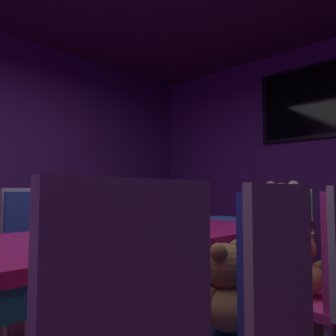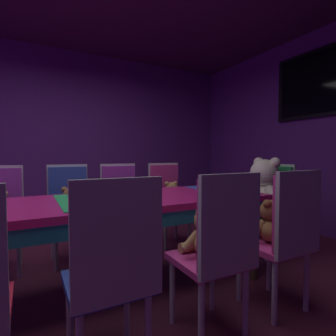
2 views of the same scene
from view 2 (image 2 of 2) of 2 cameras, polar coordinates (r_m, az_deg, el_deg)
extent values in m
plane|color=#591E33|center=(2.32, -18.05, -25.15)|extent=(7.90, 7.90, 0.00)
cube|color=#59267F|center=(4.09, 32.30, 6.78)|extent=(5.20, 0.12, 2.80)
cube|color=#59267F|center=(4.65, -23.93, 6.44)|extent=(0.12, 6.40, 2.80)
cube|color=#C61E72|center=(2.09, -18.34, -7.52)|extent=(0.90, 3.08, 0.05)
cube|color=teal|center=(2.10, -18.31, -9.53)|extent=(0.88, 3.02, 0.10)
cylinder|color=#4C3826|center=(2.50, 18.11, -14.56)|extent=(0.07, 0.07, 0.69)
cylinder|color=#4C3826|center=(3.06, 7.50, -11.23)|extent=(0.07, 0.07, 0.69)
cube|color=green|center=(2.08, -18.36, -6.76)|extent=(0.77, 0.32, 0.01)
cube|color=blue|center=(2.64, 11.04, -4.69)|extent=(0.77, 0.32, 0.01)
cube|color=#B2B2B7|center=(3.03, -32.64, -4.75)|extent=(0.03, 0.41, 0.55)
cylinder|color=#B2B2B7|center=(2.77, -29.55, -15.95)|extent=(0.04, 0.04, 0.42)
cylinder|color=#B2B2B7|center=(3.08, -29.39, -14.07)|extent=(0.04, 0.04, 0.42)
sphere|color=#9E7247|center=(2.82, -31.83, -4.76)|extent=(0.06, 0.06, 0.06)
cylinder|color=#9E7247|center=(2.81, -31.02, -8.42)|extent=(0.05, 0.13, 0.12)
cylinder|color=#9E7247|center=(2.74, -32.01, -10.11)|extent=(0.06, 0.14, 0.06)
cube|color=#2D47B2|center=(2.88, -20.26, -10.29)|extent=(0.40, 0.40, 0.04)
cube|color=#2D47B2|center=(3.01, -20.82, -4.52)|extent=(0.05, 0.38, 0.50)
cube|color=#B2B2B7|center=(3.03, -20.87, -4.48)|extent=(0.03, 0.41, 0.55)
cylinder|color=#B2B2B7|center=(2.82, -16.38, -15.39)|extent=(0.04, 0.04, 0.42)
cylinder|color=#B2B2B7|center=(2.78, -23.12, -15.79)|extent=(0.04, 0.04, 0.42)
cylinder|color=#B2B2B7|center=(3.12, -17.61, -13.62)|extent=(0.04, 0.04, 0.42)
cylinder|color=#B2B2B7|center=(3.08, -23.65, -13.93)|extent=(0.04, 0.04, 0.42)
ellipsoid|color=olive|center=(2.86, -20.30, -8.23)|extent=(0.19, 0.19, 0.15)
sphere|color=olive|center=(2.82, -20.30, -5.52)|extent=(0.15, 0.15, 0.15)
sphere|color=#AE7747|center=(2.77, -20.15, -5.91)|extent=(0.06, 0.06, 0.06)
sphere|color=olive|center=(2.84, -19.20, -4.27)|extent=(0.06, 0.06, 0.06)
sphere|color=olive|center=(2.82, -21.54, -4.35)|extent=(0.06, 0.06, 0.06)
cylinder|color=olive|center=(2.83, -18.24, -7.99)|extent=(0.05, 0.14, 0.13)
cylinder|color=olive|center=(2.81, -22.17, -8.15)|extent=(0.05, 0.14, 0.13)
cylinder|color=olive|center=(2.76, -18.86, -9.73)|extent=(0.07, 0.14, 0.07)
cylinder|color=olive|center=(2.74, -20.99, -9.83)|extent=(0.07, 0.14, 0.07)
cube|color=purple|center=(2.98, -9.53, -9.73)|extent=(0.40, 0.40, 0.04)
cube|color=purple|center=(3.10, -10.63, -4.18)|extent=(0.05, 0.38, 0.50)
cube|color=#B2B2B7|center=(3.12, -10.75, -4.14)|extent=(0.03, 0.41, 0.55)
cylinder|color=#B2B2B7|center=(2.95, -5.42, -14.47)|extent=(0.04, 0.04, 0.42)
cylinder|color=#B2B2B7|center=(2.85, -11.60, -15.15)|extent=(0.04, 0.04, 0.42)
cylinder|color=#B2B2B7|center=(3.23, -7.66, -12.92)|extent=(0.04, 0.04, 0.42)
cylinder|color=#B2B2B7|center=(3.14, -13.30, -13.44)|extent=(0.04, 0.04, 0.42)
ellipsoid|color=#9E7247|center=(2.96, -9.54, -7.97)|extent=(0.17, 0.17, 0.13)
sphere|color=#9E7247|center=(2.93, -9.47, -5.70)|extent=(0.13, 0.13, 0.13)
sphere|color=tan|center=(2.89, -9.18, -6.02)|extent=(0.05, 0.05, 0.05)
sphere|color=#9E7247|center=(2.95, -8.65, -4.65)|extent=(0.05, 0.05, 0.05)
sphere|color=#9E7247|center=(2.92, -10.51, -4.74)|extent=(0.05, 0.05, 0.05)
cylinder|color=#9E7247|center=(2.95, -7.79, -7.72)|extent=(0.05, 0.12, 0.11)
cylinder|color=#9E7247|center=(2.90, -10.90, -7.93)|extent=(0.05, 0.12, 0.11)
cylinder|color=#9E7247|center=(2.88, -8.00, -9.16)|extent=(0.06, 0.12, 0.06)
cylinder|color=#9E7247|center=(2.85, -9.69, -9.29)|extent=(0.06, 0.12, 0.06)
cube|color=#CC338C|center=(3.22, 0.66, -8.75)|extent=(0.40, 0.40, 0.04)
cube|color=#CC338C|center=(3.34, -0.83, -3.65)|extent=(0.05, 0.38, 0.50)
cube|color=#B2B2B7|center=(3.35, -1.00, -3.62)|extent=(0.03, 0.41, 0.55)
cylinder|color=#B2B2B7|center=(3.22, 4.63, -12.97)|extent=(0.04, 0.04, 0.42)
cylinder|color=#B2B2B7|center=(3.07, -0.56, -13.78)|extent=(0.04, 0.04, 0.42)
cylinder|color=#B2B2B7|center=(3.48, 1.72, -11.74)|extent=(0.04, 0.04, 0.42)
cylinder|color=#B2B2B7|center=(3.34, -3.16, -12.38)|extent=(0.04, 0.04, 0.42)
ellipsoid|color=#9E7247|center=(3.20, 0.66, -6.91)|extent=(0.19, 0.19, 0.15)
sphere|color=#9E7247|center=(3.17, 0.81, -4.48)|extent=(0.15, 0.15, 0.15)
sphere|color=tan|center=(3.12, 1.28, -4.80)|extent=(0.06, 0.06, 0.06)
sphere|color=#9E7247|center=(3.20, 1.57, -3.36)|extent=(0.06, 0.06, 0.06)
sphere|color=#9E7247|center=(3.15, -0.26, -3.46)|extent=(0.06, 0.06, 0.06)
cylinder|color=#9E7247|center=(3.21, 2.52, -6.60)|extent=(0.05, 0.14, 0.13)
cylinder|color=#9E7247|center=(3.12, -0.55, -6.88)|extent=(0.05, 0.14, 0.13)
cylinder|color=#9E7247|center=(3.13, 2.60, -8.11)|extent=(0.07, 0.14, 0.07)
cylinder|color=#9E7247|center=(3.08, 0.95, -8.28)|extent=(0.07, 0.14, 0.07)
cube|color=#2D47B2|center=(1.49, -13.12, -22.89)|extent=(0.40, 0.40, 0.04)
cube|color=#2D47B2|center=(1.23, -11.02, -14.97)|extent=(0.05, 0.38, 0.50)
cube|color=#B2B2B7|center=(1.21, -10.71, -15.27)|extent=(0.03, 0.41, 0.55)
cylinder|color=#B2B2B7|center=(1.52, -4.24, -32.30)|extent=(0.04, 0.04, 0.42)
cylinder|color=#B2B2B7|center=(1.77, -8.92, -26.78)|extent=(0.04, 0.04, 0.42)
cylinder|color=#B2B2B7|center=(1.71, -20.49, -28.12)|extent=(0.04, 0.04, 0.42)
ellipsoid|color=olive|center=(1.45, -13.17, -19.03)|extent=(0.20, 0.20, 0.16)
sphere|color=olive|center=(1.41, -13.43, -13.34)|extent=(0.16, 0.16, 0.16)
sphere|color=#AE7747|center=(1.47, -13.97, -13.23)|extent=(0.06, 0.06, 0.06)
sphere|color=olive|center=(1.37, -15.74, -11.32)|extent=(0.06, 0.06, 0.06)
sphere|color=olive|center=(1.40, -10.84, -10.96)|extent=(0.06, 0.06, 0.06)
cylinder|color=olive|center=(1.46, -17.61, -18.23)|extent=(0.06, 0.14, 0.13)
cylinder|color=olive|center=(1.50, -9.74, -17.47)|extent=(0.06, 0.14, 0.13)
cylinder|color=olive|center=(1.57, -16.42, -19.34)|extent=(0.07, 0.15, 0.07)
cylinder|color=olive|center=(1.59, -12.48, -18.97)|extent=(0.07, 0.15, 0.07)
cube|color=#CC338C|center=(1.73, 8.60, -19.08)|extent=(0.40, 0.40, 0.04)
cube|color=#CC338C|center=(1.51, 12.83, -11.57)|extent=(0.05, 0.38, 0.50)
cube|color=#B2B2B7|center=(1.50, 13.39, -11.73)|extent=(0.03, 0.41, 0.55)
cylinder|color=#B2B2B7|center=(1.81, 16.44, -26.11)|extent=(0.04, 0.04, 0.42)
cylinder|color=#B2B2B7|center=(1.64, 7.21, -29.52)|extent=(0.04, 0.04, 0.42)
cylinder|color=#B2B2B7|center=(2.03, 9.56, -22.76)|extent=(0.04, 0.04, 0.42)
cylinder|color=#B2B2B7|center=(1.87, 0.95, -25.06)|extent=(0.04, 0.04, 0.42)
ellipsoid|color=#9E7247|center=(1.69, 8.63, -15.79)|extent=(0.19, 0.19, 0.15)
sphere|color=#9E7247|center=(1.67, 8.31, -11.14)|extent=(0.15, 0.15, 0.15)
sphere|color=tan|center=(1.71, 7.25, -11.17)|extent=(0.06, 0.06, 0.06)
sphere|color=#9E7247|center=(1.61, 7.01, -9.55)|extent=(0.06, 0.06, 0.06)
sphere|color=#9E7247|center=(1.68, 10.27, -9.07)|extent=(0.06, 0.06, 0.06)
cylinder|color=#9E7247|center=(1.67, 5.05, -15.52)|extent=(0.05, 0.14, 0.13)
cylinder|color=#9E7247|center=(1.78, 10.41, -14.42)|extent=(0.05, 0.14, 0.13)
cylinder|color=#9E7247|center=(1.78, 4.74, -16.60)|extent=(0.07, 0.14, 0.07)
cylinder|color=#9E7247|center=(1.83, 7.51, -16.02)|extent=(0.07, 0.14, 0.07)
cube|color=#CC338C|center=(2.10, 21.62, -15.29)|extent=(0.40, 0.40, 0.04)
cube|color=#CC338C|center=(1.92, 25.90, -8.70)|extent=(0.05, 0.38, 0.50)
cube|color=#B2B2B7|center=(1.91, 26.43, -8.79)|extent=(0.03, 0.41, 0.55)
cylinder|color=#B2B2B7|center=(2.21, 27.78, -20.85)|extent=(0.04, 0.04, 0.42)
cylinder|color=#B2B2B7|center=(1.97, 22.07, -23.68)|extent=(0.04, 0.04, 0.42)
cylinder|color=#B2B2B7|center=(2.39, 21.05, -18.87)|extent=(0.04, 0.04, 0.42)
cylinder|color=#B2B2B7|center=(2.17, 15.12, -21.03)|extent=(0.04, 0.04, 0.42)
ellipsoid|color=brown|center=(2.07, 21.67, -12.49)|extent=(0.19, 0.19, 0.16)
sphere|color=brown|center=(2.05, 21.37, -8.60)|extent=(0.16, 0.16, 0.16)
sphere|color=#99663C|center=(2.08, 20.24, -8.71)|extent=(0.06, 0.06, 0.06)
sphere|color=brown|center=(1.98, 20.67, -7.23)|extent=(0.06, 0.06, 0.06)
sphere|color=brown|center=(2.07, 22.83, -6.85)|extent=(0.06, 0.06, 0.06)
cylinder|color=brown|center=(2.02, 18.96, -12.36)|extent=(0.05, 0.14, 0.13)
cylinder|color=brown|center=(2.16, 22.56, -11.41)|extent=(0.05, 0.14, 0.13)
cylinder|color=brown|center=(2.13, 18.03, -13.47)|extent=(0.07, 0.15, 0.07)
cylinder|color=brown|center=(2.20, 19.95, -12.96)|extent=(0.07, 0.15, 0.07)
cube|color=#268C4C|center=(3.13, 20.39, -9.25)|extent=(0.40, 0.40, 0.04)
cube|color=#268C4C|center=(3.23, 22.60, -4.08)|extent=(0.38, 0.05, 0.50)
cube|color=#B2B2B7|center=(3.24, 22.84, -4.05)|extent=(0.41, 0.03, 0.55)
cylinder|color=#B2B2B7|center=(3.21, 24.46, -13.26)|extent=(0.04, 0.04, 0.42)
cylinder|color=#B2B2B7|center=(2.97, 20.58, -14.49)|extent=(0.04, 0.04, 0.42)
cylinder|color=#B2B2B7|center=(3.41, 20.09, -12.25)|extent=(0.04, 0.04, 0.42)
cylinder|color=#B2B2B7|center=(3.18, 16.14, -13.26)|extent=(0.04, 0.04, 0.42)
ellipsoid|color=silver|center=(3.10, 20.45, -5.92)|extent=(0.37, 0.37, 0.30)
sphere|color=silver|center=(3.05, 20.12, -0.98)|extent=(0.30, 0.30, 0.30)
sphere|color=white|center=(2.98, 18.81, -1.48)|extent=(0.11, 0.11, 0.11)
sphere|color=silver|center=(3.00, 22.17, 1.06)|extent=(0.11, 0.11, 0.11)
sphere|color=silver|center=(3.14, 19.04, 1.19)|extent=(0.11, 0.11, 0.11)
cylinder|color=silver|center=(2.92, 22.20, -5.89)|extent=(0.26, 0.10, 0.25)
cylinder|color=silver|center=(3.17, 17.00, -5.14)|extent=(0.26, 0.10, 0.25)
cylinder|color=silver|center=(2.88, 18.66, -8.59)|extent=(0.28, 0.13, 0.13)
cylinder|color=silver|center=(3.01, 15.90, -8.04)|extent=(0.28, 0.13, 0.13)
cube|color=black|center=(4.12, 31.90, 15.94)|extent=(1.57, 0.05, 0.91)
cube|color=black|center=(4.10, 31.71, 16.01)|extent=(1.44, 0.01, 0.82)
camera|label=1|loc=(0.93, -77.68, -7.06)|focal=36.49mm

